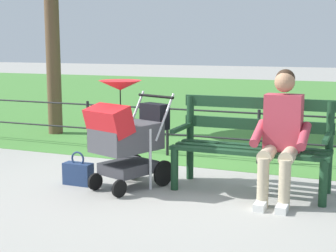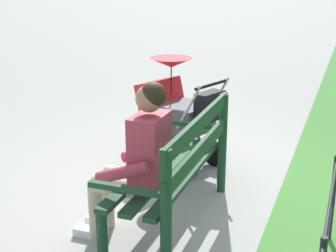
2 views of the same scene
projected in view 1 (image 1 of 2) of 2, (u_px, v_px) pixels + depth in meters
ground_plane at (175, 184)px, 5.58m from camera, size 60.00×60.00×0.00m
grass_lawn at (297, 101)px, 13.59m from camera, size 40.00×16.00×0.01m
park_bench at (253, 140)px, 5.28m from camera, size 1.60×0.61×0.96m
person_on_bench at (281, 132)px, 4.93m from camera, size 0.53×0.74×1.28m
stroller at (126, 133)px, 5.32m from camera, size 0.76×0.99×1.15m
handbag at (78, 173)px, 5.53m from camera, size 0.32×0.14×0.37m
park_fence at (249, 130)px, 6.50m from camera, size 8.82×0.04×0.70m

